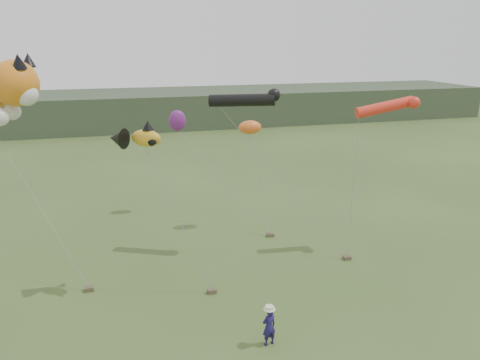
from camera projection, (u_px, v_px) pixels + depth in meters
name	position (u px, v px, depth m)	size (l,w,h in m)	color
ground	(224.00, 342.00, 16.40)	(120.00, 120.00, 0.00)	#385123
headland	(113.00, 111.00, 56.32)	(90.00, 13.00, 4.00)	#2D3D28
festival_attendant	(269.00, 326.00, 16.07)	(0.52, 0.34, 1.42)	#1C1550
sandbag_anchors	(193.00, 274.00, 20.93)	(16.04, 5.19, 0.18)	brown
fish_kite	(136.00, 138.00, 18.28)	(2.28, 1.51, 1.10)	gold
tube_kites	(308.00, 102.00, 21.82)	(9.59, 3.26, 1.41)	black
misc_kites	(208.00, 123.00, 26.43)	(4.58, 4.12, 1.23)	orange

